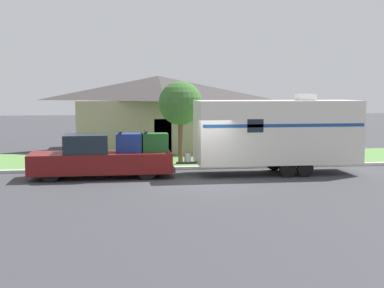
# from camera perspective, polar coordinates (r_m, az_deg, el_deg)

# --- Properties ---
(ground_plane) EXTENTS (120.00, 120.00, 0.00)m
(ground_plane) POSITION_cam_1_polar(r_m,az_deg,el_deg) (21.79, 1.38, -4.15)
(ground_plane) COLOR #38383D
(curb_strip) EXTENTS (80.00, 0.30, 0.14)m
(curb_strip) POSITION_cam_1_polar(r_m,az_deg,el_deg) (25.44, -0.01, -2.55)
(curb_strip) COLOR beige
(curb_strip) RESTS_ON ground_plane
(lawn_strip) EXTENTS (80.00, 7.00, 0.03)m
(lawn_strip) POSITION_cam_1_polar(r_m,az_deg,el_deg) (29.03, -1.03, -1.62)
(lawn_strip) COLOR #568442
(lawn_strip) RESTS_ON ground_plane
(house_across_street) EXTENTS (10.61, 6.97, 4.64)m
(house_across_street) POSITION_cam_1_polar(r_m,az_deg,el_deg) (33.88, -3.61, 3.48)
(house_across_street) COLOR gray
(house_across_street) RESTS_ON ground_plane
(pickup_truck) EXTENTS (6.12, 1.97, 2.01)m
(pickup_truck) POSITION_cam_1_polar(r_m,az_deg,el_deg) (23.24, -9.50, -1.41)
(pickup_truck) COLOR black
(pickup_truck) RESTS_ON ground_plane
(travel_trailer) EXTENTS (8.17, 2.34, 3.57)m
(travel_trailer) POSITION_cam_1_polar(r_m,az_deg,el_deg) (24.20, 9.06, 1.30)
(travel_trailer) COLOR black
(travel_trailer) RESTS_ON ground_plane
(mailbox) EXTENTS (0.48, 0.20, 1.29)m
(mailbox) POSITION_cam_1_polar(r_m,az_deg,el_deg) (26.17, 1.36, -0.28)
(mailbox) COLOR brown
(mailbox) RESTS_ON ground_plane
(tree_in_yard) EXTENTS (2.21, 2.21, 4.21)m
(tree_in_yard) POSITION_cam_1_polar(r_m,az_deg,el_deg) (26.86, -1.23, 4.35)
(tree_in_yard) COLOR brown
(tree_in_yard) RESTS_ON ground_plane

